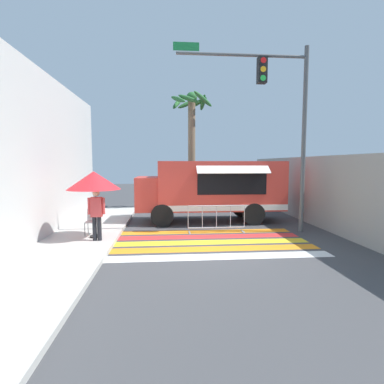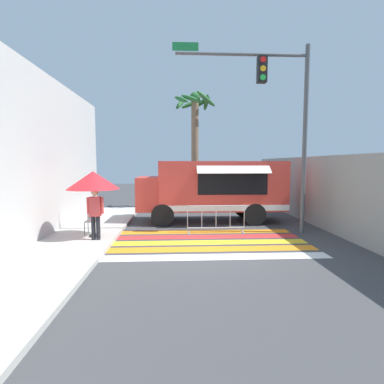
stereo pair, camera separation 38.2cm
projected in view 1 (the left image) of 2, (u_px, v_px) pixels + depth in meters
The scene contains 12 objects.
ground_plane at pixel (214, 249), 8.96m from camera, with size 60.00×60.00×0.00m, color #424244.
sidewalk_left at pixel (32, 251), 8.51m from camera, with size 4.40×16.00×0.13m.
building_left_facade at pixel (16, 154), 8.23m from camera, with size 0.25×16.00×5.60m.
concrete_wall_right at pixel (318, 191), 12.21m from camera, with size 0.20×16.00×2.85m.
crosswalk_painted at pixel (210, 242), 9.71m from camera, with size 6.40×3.60×0.01m.
food_truck at pixel (209, 187), 13.13m from camera, with size 6.30×2.62×2.65m.
traffic_signal_pole at pixel (280, 106), 10.74m from camera, with size 4.84×0.29×6.73m.
patio_umbrella at pixel (94, 181), 9.71m from camera, with size 1.71×1.71×2.18m.
folding_chair at pixel (93, 219), 10.28m from camera, with size 0.44×0.44×0.87m.
vendor_person at pixel (97, 212), 9.38m from camera, with size 0.53×0.21×1.62m.
barricade_front at pixel (216, 219), 11.07m from camera, with size 2.13×0.44×1.02m.
palm_tree at pixel (191, 131), 16.71m from camera, with size 2.45×2.28×6.51m.
Camera 1 is at (-1.41, -8.68, 2.54)m, focal length 28.00 mm.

